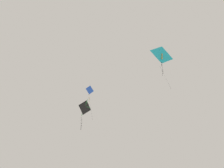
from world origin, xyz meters
TOP-DOWN VIEW (x-y plane):
  - kite_diamond_highest at (8.86, 9.02)m, footprint 1.19×1.09m
  - kite_diamond_far_centre at (6.70, 9.23)m, footprint 1.55×1.47m
  - kite_delta_upper_right at (5.67, -1.64)m, footprint 2.13×2.59m

SIDE VIEW (x-z plane):
  - kite_diamond_far_centre at x=6.70m, z-range 16.89..21.10m
  - kite_diamond_highest at x=8.86m, z-range 19.95..25.51m
  - kite_delta_upper_right at x=5.67m, z-range 23.01..29.31m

